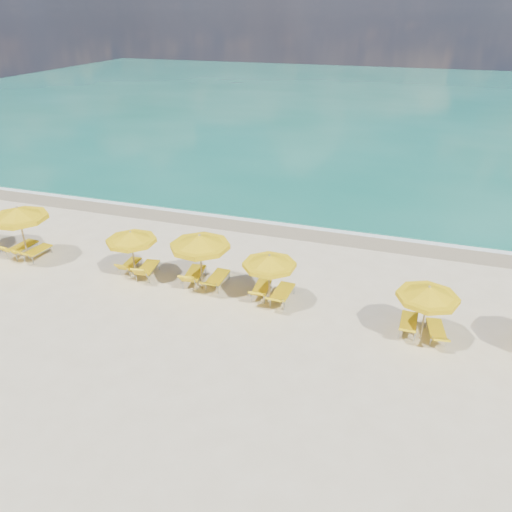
% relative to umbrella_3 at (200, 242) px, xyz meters
% --- Properties ---
extents(ground_plane, '(120.00, 120.00, 0.00)m').
position_rel_umbrella_3_xyz_m(ground_plane, '(1.94, -0.23, -2.11)').
color(ground_plane, beige).
extents(ocean, '(120.00, 80.00, 0.30)m').
position_rel_umbrella_3_xyz_m(ocean, '(1.94, 47.77, -2.11)').
color(ocean, '#126654').
rests_on(ocean, ground).
extents(wet_sand_band, '(120.00, 2.60, 0.01)m').
position_rel_umbrella_3_xyz_m(wet_sand_band, '(1.94, 7.17, -2.11)').
color(wet_sand_band, tan).
rests_on(wet_sand_band, ground).
extents(foam_line, '(120.00, 1.20, 0.03)m').
position_rel_umbrella_3_xyz_m(foam_line, '(1.94, 7.97, -2.11)').
color(foam_line, white).
rests_on(foam_line, ground).
extents(whitecap_near, '(14.00, 0.36, 0.05)m').
position_rel_umbrella_3_xyz_m(whitecap_near, '(-4.06, 16.77, -2.11)').
color(whitecap_near, white).
rests_on(whitecap_near, ground).
extents(whitecap_far, '(18.00, 0.30, 0.05)m').
position_rel_umbrella_3_xyz_m(whitecap_far, '(9.94, 23.77, -2.11)').
color(whitecap_far, white).
rests_on(whitecap_far, ground).
extents(umbrella_1, '(3.13, 3.13, 2.59)m').
position_rel_umbrella_3_xyz_m(umbrella_1, '(-8.83, -0.02, 0.10)').
color(umbrella_1, tan).
rests_on(umbrella_1, ground).
extents(umbrella_2, '(2.77, 2.77, 2.16)m').
position_rel_umbrella_3_xyz_m(umbrella_2, '(-3.18, 0.04, -0.27)').
color(umbrella_2, tan).
rests_on(umbrella_2, ground).
extents(umbrella_3, '(3.00, 3.00, 2.48)m').
position_rel_umbrella_3_xyz_m(umbrella_3, '(0.00, 0.00, 0.00)').
color(umbrella_3, tan).
rests_on(umbrella_3, ground).
extents(umbrella_4, '(2.66, 2.66, 2.13)m').
position_rel_umbrella_3_xyz_m(umbrella_4, '(2.95, -0.18, -0.30)').
color(umbrella_4, tan).
rests_on(umbrella_4, ground).
extents(umbrella_5, '(2.20, 2.20, 2.15)m').
position_rel_umbrella_3_xyz_m(umbrella_5, '(8.75, -0.81, -0.27)').
color(umbrella_5, tan).
rests_on(umbrella_5, ground).
extents(lounger_1_left, '(0.80, 1.96, 0.93)m').
position_rel_umbrella_3_xyz_m(lounger_1_left, '(-9.35, 0.21, -1.87)').
color(lounger_1_left, '#A5A8AD').
rests_on(lounger_1_left, ground).
extents(lounger_1_right, '(0.73, 1.81, 0.79)m').
position_rel_umbrella_3_xyz_m(lounger_1_right, '(-8.45, 0.19, -1.89)').
color(lounger_1_right, '#A5A8AD').
rests_on(lounger_1_right, ground).
extents(lounger_2_left, '(0.63, 1.58, 0.77)m').
position_rel_umbrella_3_xyz_m(lounger_2_left, '(-3.64, 0.40, -1.91)').
color(lounger_2_left, '#A5A8AD').
rests_on(lounger_2_left, ground).
extents(lounger_2_right, '(0.87, 1.88, 0.91)m').
position_rel_umbrella_3_xyz_m(lounger_2_right, '(-2.67, 0.21, -1.88)').
color(lounger_2_right, '#A5A8AD').
rests_on(lounger_2_right, ground).
extents(lounger_3_left, '(0.92, 2.02, 0.93)m').
position_rel_umbrella_3_xyz_m(lounger_3_left, '(-0.51, 0.32, -1.86)').
color(lounger_3_left, '#A5A8AD').
rests_on(lounger_3_left, ground).
extents(lounger_3_right, '(0.65, 1.91, 0.75)m').
position_rel_umbrella_3_xyz_m(lounger_3_right, '(0.52, 0.38, -1.88)').
color(lounger_3_right, '#A5A8AD').
rests_on(lounger_3_right, ground).
extents(lounger_4_left, '(0.71, 1.81, 0.78)m').
position_rel_umbrella_3_xyz_m(lounger_4_left, '(2.52, 0.17, -1.89)').
color(lounger_4_left, '#A5A8AD').
rests_on(lounger_4_left, ground).
extents(lounger_4_right, '(0.73, 2.01, 0.80)m').
position_rel_umbrella_3_xyz_m(lounger_4_right, '(3.43, 0.05, -1.87)').
color(lounger_4_right, '#A5A8AD').
rests_on(lounger_4_right, ground).
extents(lounger_5_left, '(0.65, 1.82, 0.76)m').
position_rel_umbrella_3_xyz_m(lounger_5_left, '(8.29, -0.50, -1.89)').
color(lounger_5_left, '#A5A8AD').
rests_on(lounger_5_left, ground).
extents(lounger_5_right, '(0.81, 1.78, 0.65)m').
position_rel_umbrella_3_xyz_m(lounger_5_right, '(9.25, -0.61, -1.91)').
color(lounger_5_right, '#A5A8AD').
rests_on(lounger_5_right, ground).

